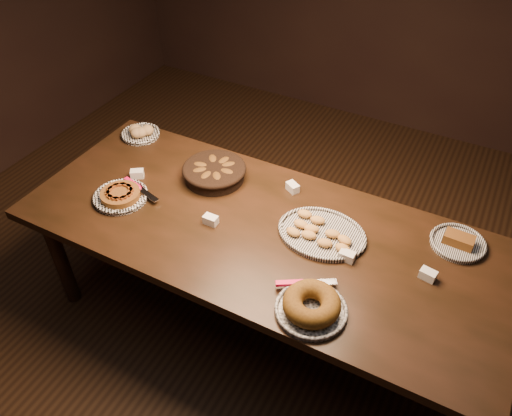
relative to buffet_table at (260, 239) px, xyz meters
The scene contains 9 objects.
ground 0.68m from the buffet_table, ahead, with size 5.00×5.00×0.00m, color black.
buffet_table is the anchor object (origin of this frame).
apple_tart_plate 0.76m from the buffet_table, 169.14° to the right, with size 0.34×0.28×0.06m.
madeleine_platter 0.31m from the buffet_table, 17.53° to the left, with size 0.43×0.35×0.05m.
bundt_cake_plate 0.55m from the buffet_table, 39.67° to the right, with size 0.34×0.35×0.09m.
croissant_basket 0.48m from the buffet_table, 150.04° to the left, with size 0.39×0.39×0.09m.
bread_roll_plate 1.09m from the buffet_table, 159.78° to the left, with size 0.23×0.23×0.07m.
loaf_plate 0.94m from the buffet_table, 20.83° to the left, with size 0.26×0.26×0.06m.
tent_cards 0.13m from the buffet_table, 54.86° to the left, with size 1.66×0.48×0.04m.
Camera 1 is at (0.81, -1.56, 2.43)m, focal length 35.00 mm.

